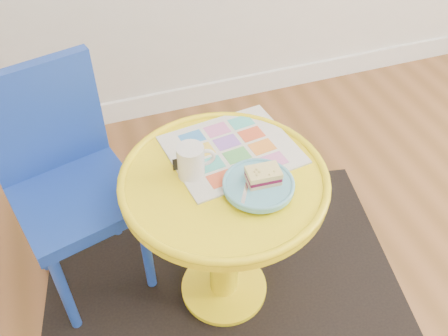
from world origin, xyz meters
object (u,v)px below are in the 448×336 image
object	(u,v)px
newspaper	(232,150)
chair	(65,175)
side_table	(224,215)
plate	(259,185)
mug	(192,161)

from	to	relation	value
newspaper	chair	bearing A→B (deg)	153.81
side_table	plate	xyz separation A→B (m)	(0.08, -0.08, 0.18)
chair	plate	distance (m)	0.64
chair	newspaper	distance (m)	0.55
side_table	plate	bearing A→B (deg)	-46.79
newspaper	plate	bearing A→B (deg)	-93.58
chair	mug	world-z (taller)	chair
chair	newspaper	xyz separation A→B (m)	(0.51, -0.17, 0.10)
side_table	newspaper	world-z (taller)	newspaper
newspaper	side_table	bearing A→B (deg)	-127.96
plate	newspaper	bearing A→B (deg)	93.84
plate	chair	bearing A→B (deg)	145.40
side_table	plate	world-z (taller)	plate
side_table	mug	world-z (taller)	mug
chair	mug	size ratio (longest dim) A/B	7.39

